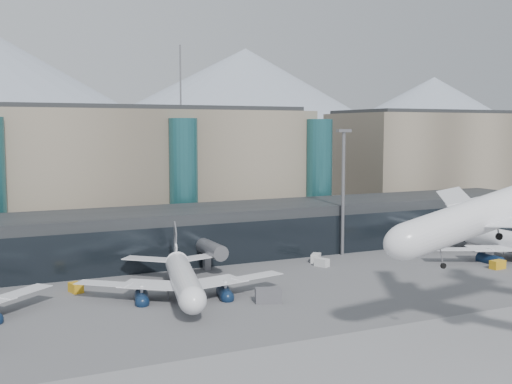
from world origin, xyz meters
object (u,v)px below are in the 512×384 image
(lightmast_mid, at_px, (343,185))
(veh_g, at_px, (322,262))
(veh_c, at_px, (268,295))
(veh_d, at_px, (316,258))
(jet_parked_mid, at_px, (182,268))
(veh_e, at_px, (498,265))
(jet_parked_right, at_px, (503,235))
(veh_b, at_px, (76,288))

(lightmast_mid, xyz_separation_m, veh_g, (-9.53, -7.68, -13.67))
(veh_c, bearing_deg, veh_d, 65.93)
(jet_parked_mid, xyz_separation_m, veh_e, (58.41, -7.78, -3.33))
(jet_parked_right, height_order, veh_c, jet_parked_right)
(veh_c, relative_size, veh_e, 1.37)
(lightmast_mid, distance_m, veh_b, 56.73)
(jet_parked_mid, bearing_deg, veh_d, -55.95)
(jet_parked_right, xyz_separation_m, veh_b, (-82.66, 8.11, -3.76))
(jet_parked_mid, xyz_separation_m, veh_g, (30.29, 7.98, -3.37))
(veh_b, relative_size, veh_d, 0.90)
(jet_parked_right, distance_m, veh_g, 38.63)
(jet_parked_mid, distance_m, veh_e, 59.02)
(veh_b, xyz_separation_m, veh_d, (45.95, 3.42, 0.08))
(lightmast_mid, relative_size, veh_c, 6.65)
(veh_d, xyz_separation_m, veh_g, (-0.92, -3.72, -0.08))
(veh_g, bearing_deg, jet_parked_right, 54.23)
(lightmast_mid, bearing_deg, veh_c, -139.20)
(jet_parked_right, bearing_deg, veh_b, 84.34)
(veh_b, bearing_deg, lightmast_mid, -95.91)
(lightmast_mid, height_order, veh_g, lightmast_mid)
(jet_parked_mid, relative_size, veh_c, 8.82)
(veh_b, distance_m, veh_d, 46.08)
(jet_parked_mid, height_order, veh_e, jet_parked_mid)
(jet_parked_right, relative_size, veh_b, 14.24)
(jet_parked_right, bearing_deg, jet_parked_mid, 90.09)
(lightmast_mid, bearing_deg, veh_b, -172.29)
(veh_b, bearing_deg, jet_parked_right, -109.22)
(jet_parked_mid, xyz_separation_m, veh_b, (-14.74, 8.28, -3.38))
(lightmast_mid, bearing_deg, jet_parked_mid, -158.53)
(lightmast_mid, height_order, veh_e, lightmast_mid)
(veh_b, height_order, veh_d, veh_d)
(jet_parked_mid, bearing_deg, veh_e, -84.09)
(veh_g, bearing_deg, veh_d, 142.01)
(veh_b, height_order, veh_c, veh_c)
(jet_parked_right, bearing_deg, veh_d, 72.50)
(jet_parked_right, height_order, veh_g, jet_parked_right)
(veh_c, bearing_deg, veh_e, 22.84)
(lightmast_mid, xyz_separation_m, jet_parked_right, (28.11, -15.50, -9.90))
(veh_g, bearing_deg, jet_parked_mid, -99.28)
(veh_c, bearing_deg, veh_b, 163.69)
(veh_b, distance_m, veh_g, 45.02)
(veh_d, bearing_deg, jet_parked_right, -66.49)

